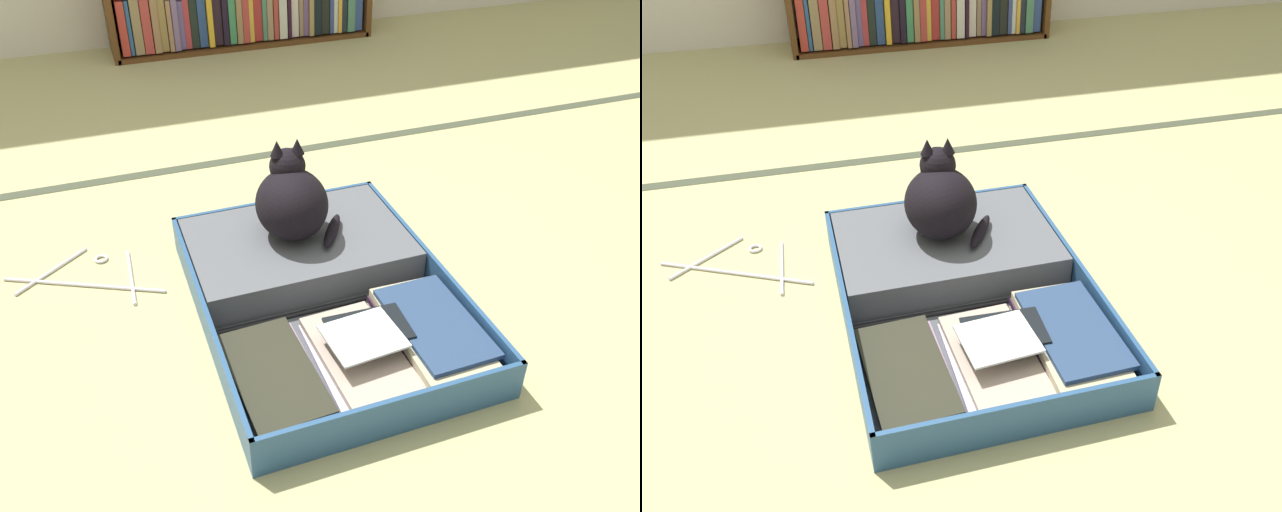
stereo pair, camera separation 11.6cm
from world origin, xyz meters
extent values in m
plane|color=tan|center=(0.00, 0.00, 0.00)|extent=(10.00, 10.00, 0.00)
cube|color=#3F4633|center=(0.00, 0.91, 0.00)|extent=(4.80, 0.05, 0.00)
cube|color=#583417|center=(0.48, 2.24, 0.01)|extent=(1.36, 0.28, 0.02)
cube|color=#C33A2F|center=(-0.15, 2.23, 0.17)|extent=(0.04, 0.24, 0.27)
cube|color=#2A538D|center=(-0.12, 2.24, 0.17)|extent=(0.02, 0.24, 0.27)
cube|color=#987D55|center=(-0.08, 2.24, 0.18)|extent=(0.04, 0.24, 0.30)
cube|color=#BF3E3A|center=(-0.03, 2.23, 0.17)|extent=(0.04, 0.24, 0.27)
cube|color=#A1774E|center=(0.01, 2.23, 0.18)|extent=(0.03, 0.24, 0.30)
cube|color=#A5864A|center=(0.05, 2.24, 0.17)|extent=(0.04, 0.24, 0.27)
cube|color=#A57554|center=(0.08, 2.23, 0.16)|extent=(0.02, 0.24, 0.25)
cube|color=slate|center=(0.11, 2.23, 0.19)|extent=(0.03, 0.24, 0.31)
cube|color=slate|center=(0.14, 2.25, 0.15)|extent=(0.03, 0.24, 0.24)
cube|color=#B4363E|center=(0.17, 2.25, 0.17)|extent=(0.03, 0.24, 0.28)
cube|color=black|center=(0.20, 2.25, 0.16)|extent=(0.04, 0.24, 0.26)
cube|color=navy|center=(0.25, 2.25, 0.16)|extent=(0.04, 0.24, 0.26)
cube|color=gold|center=(0.29, 2.23, 0.16)|extent=(0.03, 0.24, 0.24)
cube|color=black|center=(0.33, 2.25, 0.19)|extent=(0.04, 0.24, 0.31)
cube|color=black|center=(0.36, 2.24, 0.18)|extent=(0.03, 0.24, 0.29)
cube|color=#3E8B5A|center=(0.40, 2.24, 0.16)|extent=(0.04, 0.24, 0.26)
cube|color=#99784C|center=(0.44, 2.23, 0.18)|extent=(0.03, 0.24, 0.30)
cube|color=#B63B37|center=(0.47, 2.24, 0.18)|extent=(0.03, 0.24, 0.30)
cube|color=gold|center=(0.50, 2.24, 0.16)|extent=(0.02, 0.24, 0.25)
cube|color=#AB2C2B|center=(0.54, 2.25, 0.17)|extent=(0.04, 0.24, 0.28)
cube|color=#457D61|center=(0.57, 2.24, 0.16)|extent=(0.02, 0.24, 0.25)
cube|color=#9D7E5D|center=(0.60, 2.24, 0.17)|extent=(0.03, 0.24, 0.28)
cube|color=#B73D34|center=(0.64, 2.24, 0.16)|extent=(0.02, 0.24, 0.25)
cube|color=silver|center=(0.67, 2.24, 0.16)|extent=(0.04, 0.24, 0.26)
cube|color=black|center=(0.71, 2.24, 0.16)|extent=(0.02, 0.24, 0.25)
cube|color=silver|center=(0.74, 2.25, 0.17)|extent=(0.04, 0.24, 0.28)
cube|color=#957859|center=(0.78, 2.25, 0.17)|extent=(0.02, 0.24, 0.27)
cube|color=slate|center=(0.80, 2.25, 0.17)|extent=(0.03, 0.24, 0.28)
cube|color=#A1844B|center=(0.83, 2.23, 0.16)|extent=(0.02, 0.24, 0.25)
cube|color=black|center=(0.87, 2.24, 0.15)|extent=(0.04, 0.24, 0.24)
cube|color=black|center=(0.91, 2.24, 0.16)|extent=(0.04, 0.24, 0.25)
cube|color=#384784|center=(0.95, 2.24, 0.16)|extent=(0.02, 0.24, 0.26)
cube|color=silver|center=(0.97, 2.24, 0.18)|extent=(0.02, 0.24, 0.29)
cube|color=gold|center=(0.99, 2.23, 0.15)|extent=(0.02, 0.24, 0.24)
cube|color=#1C252F|center=(1.02, 2.24, 0.17)|extent=(0.03, 0.24, 0.26)
cube|color=#4A8364|center=(1.06, 2.23, 0.18)|extent=(0.04, 0.24, 0.29)
cube|color=#334E92|center=(1.11, 2.24, 0.16)|extent=(0.04, 0.24, 0.24)
cube|color=#29507E|center=(0.12, -0.26, 0.01)|extent=(0.65, 0.45, 0.01)
cube|color=#29507E|center=(0.12, -0.47, 0.06)|extent=(0.64, 0.02, 0.11)
cube|color=#29507E|center=(-0.19, -0.26, 0.06)|extent=(0.02, 0.44, 0.11)
cube|color=#29507E|center=(0.44, -0.26, 0.06)|extent=(0.02, 0.44, 0.11)
cube|color=#4C5054|center=(0.12, -0.26, 0.02)|extent=(0.62, 0.42, 0.01)
cube|color=#29507E|center=(0.12, 0.18, 0.01)|extent=(0.65, 0.45, 0.01)
cube|color=#29507E|center=(0.12, 0.40, 0.06)|extent=(0.64, 0.02, 0.11)
cube|color=#29507E|center=(-0.20, 0.18, 0.06)|extent=(0.02, 0.44, 0.11)
cube|color=#29507E|center=(0.43, 0.18, 0.06)|extent=(0.02, 0.44, 0.11)
cube|color=#4C5054|center=(0.12, 0.18, 0.02)|extent=(0.62, 0.42, 0.01)
cylinder|color=black|center=(0.12, -0.04, 0.02)|extent=(0.62, 0.02, 0.02)
cube|color=#A0789C|center=(-0.08, -0.26, 0.03)|extent=(0.19, 0.35, 0.02)
cube|color=#2D2D20|center=(-0.08, -0.25, 0.05)|extent=(0.20, 0.35, 0.02)
cube|color=silver|center=(0.12, -0.27, 0.03)|extent=(0.19, 0.32, 0.02)
cube|color=#B8A190|center=(0.13, -0.27, 0.05)|extent=(0.20, 0.35, 0.02)
cube|color=slate|center=(0.32, -0.26, 0.03)|extent=(0.19, 0.36, 0.02)
cube|color=#2D172F|center=(0.32, -0.26, 0.05)|extent=(0.19, 0.38, 0.02)
cube|color=tan|center=(0.32, -0.26, 0.07)|extent=(0.19, 0.37, 0.02)
cube|color=navy|center=(0.33, -0.26, 0.09)|extent=(0.19, 0.33, 0.01)
cube|color=white|center=(0.14, -0.26, 0.10)|extent=(0.19, 0.17, 0.01)
cube|color=black|center=(0.16, -0.23, 0.10)|extent=(0.20, 0.14, 0.01)
cube|color=#575A61|center=(0.12, 0.18, 0.06)|extent=(0.61, 0.41, 0.10)
torus|color=white|center=(0.10, 0.19, 0.11)|extent=(0.10, 0.10, 0.01)
cylinder|color=black|center=(-0.06, 0.38, 0.06)|extent=(0.02, 0.02, 0.10)
cylinder|color=black|center=(0.29, 0.39, 0.06)|extent=(0.02, 0.02, 0.10)
cube|color=red|center=(-0.06, -0.47, 0.06)|extent=(0.03, 0.00, 0.02)
cube|color=yellow|center=(0.11, -0.46, 0.08)|extent=(0.02, 0.00, 0.03)
cube|color=red|center=(0.27, -0.46, 0.03)|extent=(0.03, 0.00, 0.02)
ellipsoid|color=black|center=(0.11, 0.20, 0.21)|extent=(0.23, 0.25, 0.19)
ellipsoid|color=black|center=(0.12, 0.26, 0.17)|extent=(0.15, 0.10, 0.11)
sphere|color=black|center=(0.12, 0.25, 0.30)|extent=(0.10, 0.10, 0.10)
cone|color=black|center=(0.14, 0.24, 0.36)|extent=(0.04, 0.04, 0.04)
cone|color=black|center=(0.09, 0.25, 0.36)|extent=(0.04, 0.04, 0.04)
sphere|color=gold|center=(0.14, 0.29, 0.31)|extent=(0.02, 0.02, 0.02)
sphere|color=gold|center=(0.10, 0.30, 0.31)|extent=(0.02, 0.02, 0.02)
ellipsoid|color=black|center=(0.21, 0.15, 0.13)|extent=(0.12, 0.16, 0.03)
cylinder|color=silver|center=(-0.48, 0.30, 0.01)|extent=(0.43, 0.22, 0.01)
cylinder|color=silver|center=(-0.57, 0.40, 0.01)|extent=(0.21, 0.17, 0.01)
cylinder|color=silver|center=(-0.35, 0.30, 0.01)|extent=(0.02, 0.26, 0.01)
torus|color=silver|center=(-0.43, 0.42, 0.01)|extent=(0.05, 0.05, 0.01)
camera|label=1|loc=(-0.36, -1.33, 1.18)|focal=37.63mm
camera|label=2|loc=(-0.24, -1.37, 1.18)|focal=37.63mm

